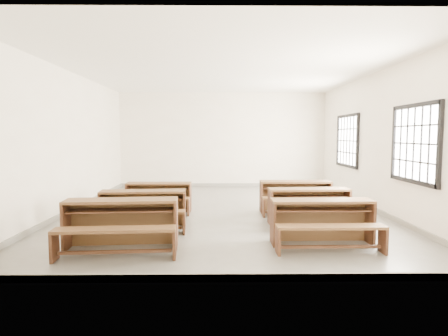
{
  "coord_description": "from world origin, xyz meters",
  "views": [
    {
      "loc": [
        -0.1,
        -8.58,
        1.75
      ],
      "look_at": [
        0.0,
        0.0,
        1.0
      ],
      "focal_mm": 30.0,
      "sensor_mm": 36.0,
      "label": 1
    }
  ],
  "objects_px": {
    "desk_set_1": "(143,207)",
    "desk_set_2": "(159,195)",
    "desk_set_5": "(296,194)",
    "desk_set_0": "(121,221)",
    "desk_set_3": "(323,219)",
    "desk_set_4": "(310,204)"
  },
  "relations": [
    {
      "from": "desk_set_1",
      "to": "desk_set_2",
      "type": "relative_size",
      "value": 1.11
    },
    {
      "from": "desk_set_5",
      "to": "desk_set_0",
      "type": "bearing_deg",
      "value": -139.86
    },
    {
      "from": "desk_set_1",
      "to": "desk_set_3",
      "type": "relative_size",
      "value": 1.01
    },
    {
      "from": "desk_set_0",
      "to": "desk_set_2",
      "type": "relative_size",
      "value": 1.19
    },
    {
      "from": "desk_set_0",
      "to": "desk_set_2",
      "type": "xyz_separation_m",
      "value": [
        0.11,
        2.86,
        -0.06
      ]
    },
    {
      "from": "desk_set_3",
      "to": "desk_set_4",
      "type": "height_order",
      "value": "desk_set_3"
    },
    {
      "from": "desk_set_4",
      "to": "desk_set_3",
      "type": "bearing_deg",
      "value": -97.85
    },
    {
      "from": "desk_set_1",
      "to": "desk_set_2",
      "type": "height_order",
      "value": "desk_set_1"
    },
    {
      "from": "desk_set_0",
      "to": "desk_set_1",
      "type": "xyz_separation_m",
      "value": [
        0.07,
        1.29,
        -0.03
      ]
    },
    {
      "from": "desk_set_1",
      "to": "desk_set_4",
      "type": "xyz_separation_m",
      "value": [
        3.2,
        0.27,
        -0.0
      ]
    },
    {
      "from": "desk_set_3",
      "to": "desk_set_5",
      "type": "bearing_deg",
      "value": 87.42
    },
    {
      "from": "desk_set_0",
      "to": "desk_set_1",
      "type": "distance_m",
      "value": 1.3
    },
    {
      "from": "desk_set_1",
      "to": "desk_set_4",
      "type": "height_order",
      "value": "desk_set_1"
    },
    {
      "from": "desk_set_0",
      "to": "desk_set_3",
      "type": "xyz_separation_m",
      "value": [
        3.16,
        0.2,
        -0.03
      ]
    },
    {
      "from": "desk_set_0",
      "to": "desk_set_4",
      "type": "distance_m",
      "value": 3.63
    },
    {
      "from": "desk_set_3",
      "to": "desk_set_4",
      "type": "relative_size",
      "value": 1.0
    },
    {
      "from": "desk_set_1",
      "to": "desk_set_2",
      "type": "bearing_deg",
      "value": 84.44
    },
    {
      "from": "desk_set_1",
      "to": "desk_set_5",
      "type": "bearing_deg",
      "value": 20.3
    },
    {
      "from": "desk_set_1",
      "to": "desk_set_5",
      "type": "distance_m",
      "value": 3.48
    },
    {
      "from": "desk_set_2",
      "to": "desk_set_5",
      "type": "relative_size",
      "value": 0.93
    },
    {
      "from": "desk_set_2",
      "to": "desk_set_3",
      "type": "distance_m",
      "value": 4.04
    },
    {
      "from": "desk_set_2",
      "to": "desk_set_4",
      "type": "relative_size",
      "value": 0.92
    }
  ]
}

